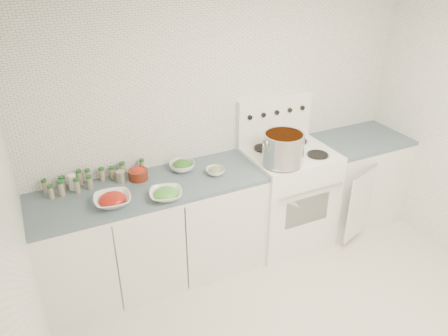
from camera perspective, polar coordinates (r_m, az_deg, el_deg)
The scene contains 13 objects.
room_walls at distance 2.58m, azimuth 15.12°, elevation 2.18°, with size 3.54×3.04×2.52m.
counter_left at distance 3.73m, azimuth -9.18°, elevation -8.39°, with size 1.85×0.62×0.90m.
stove at distance 4.16m, azimuth 8.15°, elevation -3.27°, with size 0.76×0.70×1.36m.
counter_right at distance 4.65m, azimuth 16.63°, elevation -1.36°, with size 0.89×0.76×0.90m.
stock_pot at distance 3.66m, azimuth 7.74°, elevation 2.68°, with size 0.37×0.34×0.26m.
bowl_tomato at distance 3.30m, azimuth -14.37°, elevation -4.03°, with size 0.30×0.30×0.09m.
bowl_snowpea at distance 3.30m, azimuth -7.62°, elevation -3.38°, with size 0.30×0.30×0.08m.
bowl_broccoli at distance 3.67m, azimuth -5.49°, elevation 0.33°, with size 0.27×0.27×0.09m.
bowl_zucchini at distance 3.60m, azimuth -1.13°, elevation -0.37°, with size 0.20×0.20×0.06m.
bowl_pepper at distance 3.58m, azimuth -11.16°, elevation -0.73°, with size 0.16×0.16×0.10m.
salt_canister at distance 3.56m, azimuth -19.18°, elevation -1.74°, with size 0.06×0.06×0.13m, color white.
tin_can at distance 3.56m, azimuth -13.29°, elevation -1.11°, with size 0.07×0.07×0.10m, color #AEAB93.
spice_cluster at distance 3.58m, azimuth -17.42°, elevation -1.38°, with size 0.80×0.16×0.13m.
Camera 1 is at (-1.58, -1.73, 2.64)m, focal length 35.00 mm.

